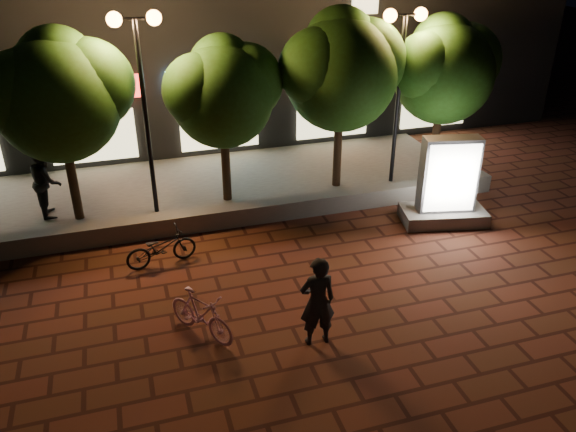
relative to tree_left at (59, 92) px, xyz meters
name	(u,v)px	position (x,y,z in m)	size (l,w,h in m)	color
ground	(258,316)	(3.45, -5.46, -3.44)	(80.00, 80.00, 0.00)	#55241A
retaining_wall	(219,217)	(3.45, -1.46, -3.19)	(16.00, 0.45, 0.50)	slate
sidewalk	(204,187)	(3.45, 1.04, -3.40)	(16.00, 5.00, 0.08)	slate
tree_left	(59,92)	(0.00, 0.00, 0.00)	(3.60, 3.00, 4.89)	#332013
tree_mid	(223,89)	(4.00, 0.00, -0.23)	(3.24, 2.70, 4.50)	#332013
tree_right	(342,67)	(7.30, 0.00, 0.12)	(3.72, 3.10, 5.07)	#332013
tree_far_right	(445,66)	(10.50, 0.00, -0.08)	(3.48, 2.90, 4.76)	#332013
street_lamp_left	(140,64)	(1.95, -0.26, 0.58)	(1.26, 0.36, 5.18)	black
street_lamp_right	(402,53)	(8.95, -0.26, 0.45)	(1.26, 0.36, 4.98)	black
ad_kiosk	(447,189)	(9.14, -2.94, -2.50)	(2.34, 1.50, 2.34)	slate
scooter_pink	(201,314)	(2.29, -5.73, -2.96)	(0.45, 1.61, 0.97)	#C47996
rider	(317,302)	(4.31, -6.56, -2.52)	(0.67, 0.44, 1.85)	black
scooter_parked	(161,248)	(1.82, -2.91, -3.02)	(0.57, 1.63, 0.86)	black
pedestrian	(46,181)	(-0.75, 0.40, -2.41)	(0.93, 0.72, 1.90)	black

